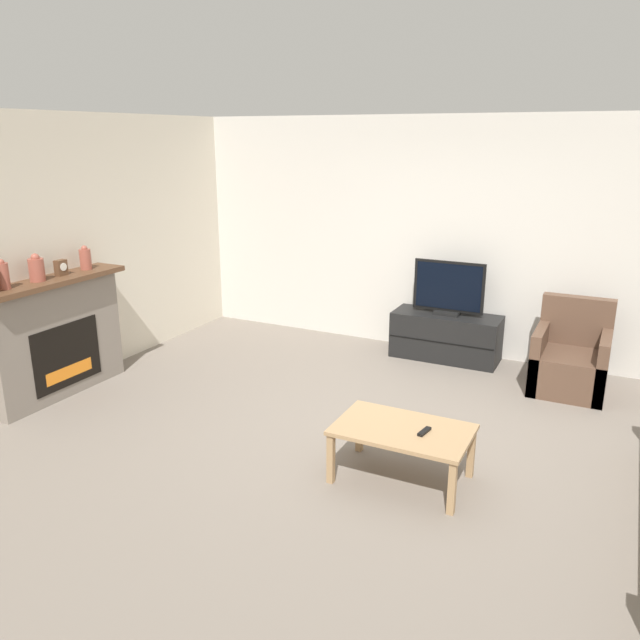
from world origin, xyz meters
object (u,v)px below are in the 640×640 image
at_px(fireplace, 55,336).
at_px(mantel_clock, 61,268).
at_px(tv, 449,290).
at_px(mantel_vase_centre_left, 37,269).
at_px(remote, 424,431).
at_px(armchair, 570,361).
at_px(coffee_table, 402,434).
at_px(tv_stand, 446,336).
at_px(mantel_vase_left, 3,275).
at_px(mantel_vase_right, 85,258).

height_order(fireplace, mantel_clock, mantel_clock).
bearing_deg(fireplace, tv, 40.66).
xyz_separation_m(mantel_vase_centre_left, remote, (3.72, 0.09, -0.86)).
xyz_separation_m(armchair, coffee_table, (-0.94, -2.41, 0.08)).
distance_m(fireplace, mantel_vase_centre_left, 0.70).
height_order(tv_stand, coffee_table, tv_stand).
bearing_deg(coffee_table, remote, -1.56).
height_order(fireplace, tv, fireplace).
bearing_deg(tv_stand, mantel_vase_left, -134.60).
relative_size(mantel_clock, tv, 0.19).
bearing_deg(fireplace, armchair, 27.85).
distance_m(mantel_clock, remote, 3.81).
height_order(mantel_vase_left, mantel_vase_centre_left, mantel_vase_left).
bearing_deg(coffee_table, mantel_vase_right, 172.07).
xyz_separation_m(mantel_vase_left, remote, (3.72, 0.44, -0.87)).
bearing_deg(mantel_vase_left, tv_stand, 45.40).
distance_m(mantel_vase_centre_left, remote, 3.82).
distance_m(fireplace, mantel_vase_left, 0.84).
height_order(tv_stand, tv, tv).
bearing_deg(mantel_vase_right, mantel_vase_left, -90.00).
relative_size(mantel_vase_right, remote, 1.57).
xyz_separation_m(fireplace, mantel_clock, (0.02, 0.16, 0.65)).
xyz_separation_m(mantel_vase_left, mantel_vase_centre_left, (0.00, 0.35, -0.01)).
relative_size(tv, armchair, 0.89).
relative_size(coffee_table, remote, 6.37).
distance_m(mantel_vase_right, mantel_clock, 0.31).
bearing_deg(mantel_clock, remote, -2.88).
distance_m(mantel_vase_centre_left, mantel_vase_right, 0.59).
distance_m(mantel_vase_left, armchair, 5.42).
relative_size(mantel_clock, remote, 0.97).
bearing_deg(mantel_vase_left, mantel_clock, 89.93).
distance_m(mantel_clock, armchair, 5.10).
xyz_separation_m(mantel_vase_right, tv, (3.13, 2.23, -0.47)).
height_order(mantel_vase_centre_left, armchair, mantel_vase_centre_left).
bearing_deg(mantel_clock, armchair, 26.36).
distance_m(fireplace, tv_stand, 4.16).
relative_size(fireplace, tv, 1.96).
height_order(fireplace, mantel_vase_centre_left, mantel_vase_centre_left).
bearing_deg(armchair, mantel_clock, -153.64).
distance_m(tv, remote, 2.82).
bearing_deg(mantel_clock, mantel_vase_right, 90.14).
bearing_deg(tv, mantel_clock, -140.86).
relative_size(mantel_vase_left, armchair, 0.30).
height_order(fireplace, mantel_vase_left, mantel_vase_left).
relative_size(fireplace, mantel_vase_centre_left, 6.02).
height_order(mantel_vase_centre_left, tv, mantel_vase_centre_left).
distance_m(mantel_vase_right, tv, 3.87).
height_order(coffee_table, remote, remote).
bearing_deg(tv, mantel_vase_left, -134.62).
distance_m(mantel_vase_centre_left, coffee_table, 3.67).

